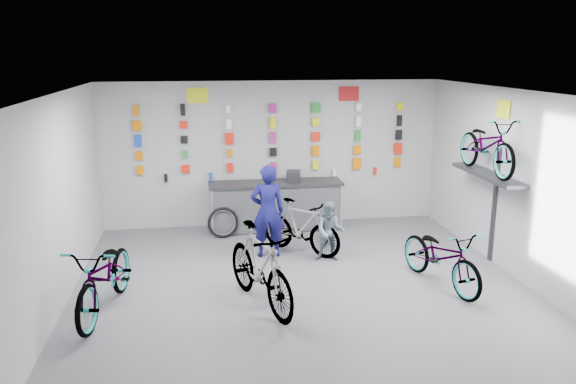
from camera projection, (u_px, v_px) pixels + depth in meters
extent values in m
plane|color=#57575C|center=(309.00, 303.00, 8.21)|extent=(8.00, 8.00, 0.00)
plane|color=white|center=(311.00, 96.00, 7.48)|extent=(8.00, 8.00, 0.00)
plane|color=#B9B9BB|center=(273.00, 154.00, 11.68)|extent=(7.00, 0.00, 7.00)
plane|color=#B9B9BB|center=(417.00, 350.00, 4.01)|extent=(7.00, 0.00, 7.00)
plane|color=#B9B9BB|center=(46.00, 215.00, 7.32)|extent=(0.00, 8.00, 8.00)
plane|color=#B9B9BB|center=(539.00, 194.00, 8.37)|extent=(0.00, 8.00, 8.00)
cube|color=black|center=(276.00, 208.00, 11.50)|extent=(2.60, 0.60, 0.90)
cube|color=silver|center=(278.00, 211.00, 11.21)|extent=(2.60, 0.02, 0.90)
cube|color=silver|center=(212.00, 214.00, 11.01)|extent=(0.04, 0.04, 0.96)
cube|color=silver|center=(341.00, 208.00, 11.40)|extent=(0.04, 0.04, 0.96)
cube|color=black|center=(276.00, 183.00, 11.37)|extent=(2.70, 0.66, 0.06)
cube|color=orange|center=(140.00, 170.00, 11.26)|extent=(0.13, 0.06, 0.17)
cube|color=red|center=(185.00, 169.00, 11.40)|extent=(0.17, 0.06, 0.15)
cube|color=red|center=(230.00, 168.00, 11.53)|extent=(0.12, 0.06, 0.18)
cube|color=#AB2080|center=(273.00, 166.00, 11.67)|extent=(0.11, 0.06, 0.16)
cube|color=#E6EA0B|center=(316.00, 165.00, 11.81)|extent=(0.13, 0.06, 0.17)
cube|color=orange|center=(357.00, 164.00, 11.94)|extent=(0.17, 0.06, 0.23)
cube|color=orange|center=(397.00, 162.00, 12.08)|extent=(0.13, 0.06, 0.20)
cube|color=orange|center=(139.00, 156.00, 11.19)|extent=(0.14, 0.06, 0.16)
cube|color=green|center=(185.00, 154.00, 11.32)|extent=(0.12, 0.06, 0.15)
cube|color=orange|center=(229.00, 153.00, 11.46)|extent=(0.09, 0.06, 0.14)
cube|color=black|center=(273.00, 152.00, 11.60)|extent=(0.14, 0.06, 0.17)
cube|color=orange|center=(316.00, 151.00, 11.73)|extent=(0.14, 0.06, 0.22)
cube|color=orange|center=(357.00, 150.00, 11.87)|extent=(0.16, 0.06, 0.16)
cube|color=red|center=(398.00, 149.00, 12.00)|extent=(0.17, 0.06, 0.23)
cube|color=blue|center=(138.00, 141.00, 11.12)|extent=(0.13, 0.06, 0.24)
cube|color=black|center=(184.00, 140.00, 11.25)|extent=(0.14, 0.06, 0.15)
cube|color=red|center=(229.00, 139.00, 11.39)|extent=(0.17, 0.06, 0.23)
cube|color=#AB2080|center=(273.00, 138.00, 11.52)|extent=(0.12, 0.06, 0.22)
cube|color=red|center=(316.00, 137.00, 11.66)|extent=(0.17, 0.06, 0.18)
cube|color=green|center=(358.00, 136.00, 11.79)|extent=(0.11, 0.06, 0.24)
cube|color=black|center=(399.00, 135.00, 11.93)|extent=(0.13, 0.06, 0.20)
cube|color=orange|center=(137.00, 126.00, 11.04)|extent=(0.17, 0.06, 0.19)
cube|color=red|center=(183.00, 125.00, 11.18)|extent=(0.16, 0.06, 0.14)
cube|color=white|center=(229.00, 124.00, 11.31)|extent=(0.11, 0.06, 0.19)
cube|color=#E6EA0B|center=(273.00, 123.00, 11.45)|extent=(0.11, 0.06, 0.22)
cube|color=#E6EA0B|center=(316.00, 122.00, 11.59)|extent=(0.15, 0.06, 0.16)
cube|color=white|center=(358.00, 121.00, 11.72)|extent=(0.10, 0.06, 0.21)
cube|color=black|center=(399.00, 121.00, 11.86)|extent=(0.10, 0.06, 0.22)
cube|color=orange|center=(136.00, 110.00, 10.97)|extent=(0.09, 0.06, 0.20)
cube|color=black|center=(183.00, 110.00, 11.11)|extent=(0.09, 0.06, 0.24)
cube|color=white|center=(228.00, 109.00, 11.24)|extent=(0.09, 0.06, 0.15)
cube|color=#AB2080|center=(273.00, 108.00, 11.38)|extent=(0.14, 0.06, 0.18)
cube|color=green|center=(316.00, 108.00, 11.51)|extent=(0.17, 0.06, 0.20)
cube|color=white|center=(359.00, 107.00, 11.65)|extent=(0.11, 0.06, 0.16)
cube|color=#E6EA0B|center=(400.00, 106.00, 11.78)|extent=(0.12, 0.06, 0.15)
cylinder|color=black|center=(166.00, 178.00, 11.36)|extent=(0.07, 0.07, 0.16)
cylinder|color=blue|center=(211.00, 176.00, 11.50)|extent=(0.07, 0.07, 0.16)
cylinder|color=blue|center=(292.00, 174.00, 11.75)|extent=(0.07, 0.07, 0.16)
cylinder|color=white|center=(334.00, 172.00, 11.89)|extent=(0.07, 0.07, 0.16)
cylinder|color=red|center=(375.00, 171.00, 12.02)|extent=(0.07, 0.07, 0.16)
cube|color=#333338|center=(487.00, 175.00, 9.48)|extent=(0.38, 1.90, 0.06)
cube|color=#333338|center=(494.00, 205.00, 9.64)|extent=(0.04, 0.10, 2.00)
cube|color=#EFFF19|center=(198.00, 96.00, 11.13)|extent=(0.42, 0.02, 0.30)
cube|color=red|center=(349.00, 94.00, 11.60)|extent=(0.42, 0.02, 0.30)
cube|color=#EFFF19|center=(503.00, 109.00, 9.24)|extent=(0.02, 0.40, 0.30)
imported|color=gray|center=(105.00, 276.00, 7.80)|extent=(1.07, 2.13, 1.07)
imported|color=gray|center=(260.00, 267.00, 7.97)|extent=(1.20, 2.05, 1.19)
imported|color=gray|center=(441.00, 256.00, 8.71)|extent=(1.09, 1.95, 0.97)
imported|color=gray|center=(301.00, 227.00, 10.13)|extent=(1.52, 1.47, 0.99)
imported|color=gray|center=(487.00, 145.00, 9.35)|extent=(0.63, 1.80, 0.95)
imported|color=#0F0F4B|center=(268.00, 211.00, 9.90)|extent=(0.61, 0.41, 1.66)
imported|color=slate|center=(330.00, 231.00, 9.76)|extent=(0.60, 0.52, 1.06)
torus|color=black|center=(223.00, 223.00, 11.01)|extent=(0.63, 0.22, 0.62)
torus|color=silver|center=(223.00, 223.00, 11.01)|extent=(0.51, 0.15, 0.50)
cube|color=black|center=(293.00, 176.00, 11.39)|extent=(0.34, 0.35, 0.22)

